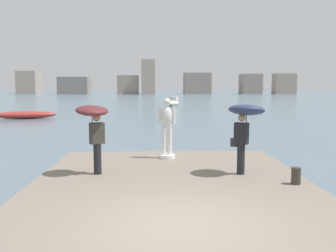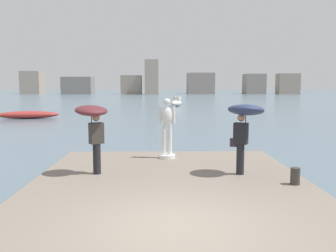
{
  "view_description": "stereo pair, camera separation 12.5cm",
  "coord_description": "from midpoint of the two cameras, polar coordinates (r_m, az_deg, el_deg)",
  "views": [
    {
      "loc": [
        -0.39,
        -6.48,
        2.93
      ],
      "look_at": [
        0.0,
        5.97,
        1.55
      ],
      "focal_mm": 39.27,
      "sensor_mm": 36.0,
      "label": 1
    },
    {
      "loc": [
        -0.26,
        -6.49,
        2.93
      ],
      "look_at": [
        0.0,
        5.97,
        1.55
      ],
      "focal_mm": 39.27,
      "sensor_mm": 36.0,
      "label": 2
    }
  ],
  "objects": [
    {
      "name": "boat_mid",
      "position": [
        51.84,
        0.83,
        3.65
      ],
      "size": [
        2.27,
        3.5,
        1.32
      ],
      "color": "silver",
      "rests_on": "ground"
    },
    {
      "name": "onlooker_right",
      "position": [
        10.56,
        11.54,
        1.14
      ],
      "size": [
        1.39,
        1.4,
        2.06
      ],
      "color": "black",
      "rests_on": "pier"
    },
    {
      "name": "statue_white_figure",
      "position": [
        12.76,
        -0.46,
        -0.73
      ],
      "size": [
        0.58,
        0.57,
        2.09
      ],
      "color": "white",
      "rests_on": "pier"
    },
    {
      "name": "distant_skyline",
      "position": [
        125.78,
        -2.66,
        6.68
      ],
      "size": [
        93.86,
        13.06,
        11.24
      ],
      "color": "#A89989",
      "rests_on": "ground"
    },
    {
      "name": "mooring_bollard",
      "position": [
        10.06,
        18.91,
        -7.32
      ],
      "size": [
        0.24,
        0.24,
        0.44
      ],
      "primitive_type": "cylinder",
      "color": "#38332D",
      "rests_on": "pier"
    },
    {
      "name": "pier",
      "position": [
        9.15,
        0.35,
        -11.05
      ],
      "size": [
        7.39,
        10.48,
        0.4
      ],
      "primitive_type": "cube",
      "color": "slate",
      "rests_on": "ground"
    },
    {
      "name": "ground_plane",
      "position": [
        46.58,
        -1.39,
        2.72
      ],
      "size": [
        400.0,
        400.0,
        0.0
      ],
      "primitive_type": "plane",
      "color": "slate"
    },
    {
      "name": "onlooker_left",
      "position": [
        10.58,
        -11.81,
        0.78
      ],
      "size": [
        1.28,
        1.29,
        2.01
      ],
      "color": "black",
      "rests_on": "pier"
    },
    {
      "name": "boat_near",
      "position": [
        34.86,
        -21.41,
        1.61
      ],
      "size": [
        5.47,
        2.24,
        0.66
      ],
      "color": "#9E2D28",
      "rests_on": "ground"
    }
  ]
}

